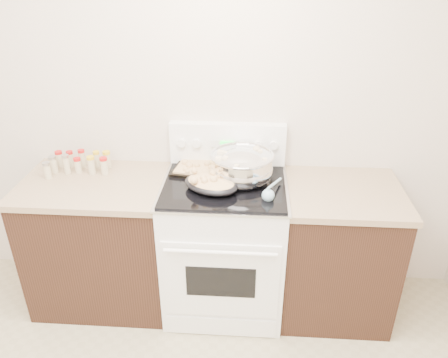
{
  "coord_description": "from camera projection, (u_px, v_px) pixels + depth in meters",
  "views": [
    {
      "loc": [
        0.51,
        -0.94,
        2.22
      ],
      "look_at": [
        0.35,
        1.37,
        1.0
      ],
      "focal_mm": 35.0,
      "sensor_mm": 36.0,
      "label": 1
    }
  ],
  "objects": [
    {
      "name": "room_shell",
      "position": [
        48.0,
        181.0,
        1.1
      ],
      "size": [
        4.1,
        3.6,
        2.75
      ],
      "color": "beige",
      "rests_on": "ground"
    },
    {
      "name": "counter_left",
      "position": [
        103.0,
        241.0,
        2.97
      ],
      "size": [
        0.93,
        0.67,
        0.92
      ],
      "color": "black",
      "rests_on": "ground"
    },
    {
      "name": "counter_right",
      "position": [
        335.0,
        251.0,
        2.87
      ],
      "size": [
        0.73,
        0.67,
        0.92
      ],
      "color": "black",
      "rests_on": "ground"
    },
    {
      "name": "kitchen_range",
      "position": [
        225.0,
        243.0,
        2.9
      ],
      "size": [
        0.78,
        0.73,
        1.22
      ],
      "color": "white",
      "rests_on": "ground"
    },
    {
      "name": "mixing_bowl",
      "position": [
        242.0,
        167.0,
        2.68
      ],
      "size": [
        0.5,
        0.5,
        0.23
      ],
      "color": "silver",
      "rests_on": "kitchen_range"
    },
    {
      "name": "roasting_pan",
      "position": [
        211.0,
        183.0,
        2.59
      ],
      "size": [
        0.41,
        0.35,
        0.11
      ],
      "color": "black",
      "rests_on": "kitchen_range"
    },
    {
      "name": "baking_sheet",
      "position": [
        206.0,
        168.0,
        2.83
      ],
      "size": [
        0.45,
        0.35,
        0.06
      ],
      "color": "black",
      "rests_on": "kitchen_range"
    },
    {
      "name": "wooden_spoon",
      "position": [
        228.0,
        183.0,
        2.66
      ],
      "size": [
        0.11,
        0.23,
        0.04
      ],
      "color": "tan",
      "rests_on": "kitchen_range"
    },
    {
      "name": "blue_ladle",
      "position": [
        269.0,
        194.0,
        2.51
      ],
      "size": [
        0.13,
        0.25,
        0.09
      ],
      "color": "#83ADC4",
      "rests_on": "kitchen_range"
    },
    {
      "name": "spice_jars",
      "position": [
        78.0,
        163.0,
        2.86
      ],
      "size": [
        0.39,
        0.23,
        0.13
      ],
      "color": "#BFB28C",
      "rests_on": "counter_left"
    }
  ]
}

